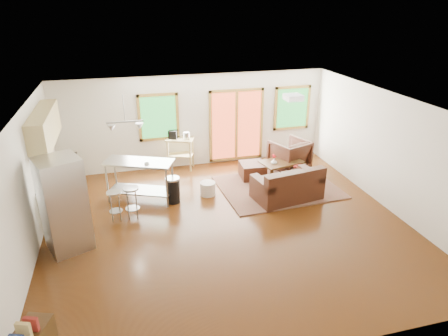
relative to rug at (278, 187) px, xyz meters
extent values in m
cube|color=#331907|center=(-1.73, -1.43, -0.02)|extent=(7.50, 7.00, 0.02)
cube|color=white|center=(-1.73, -1.43, 2.60)|extent=(7.50, 7.00, 0.02)
cube|color=silver|center=(-1.73, 2.08, 1.29)|extent=(7.50, 0.02, 2.60)
cube|color=silver|center=(-5.49, -1.43, 1.29)|extent=(0.02, 7.00, 2.60)
cube|color=silver|center=(2.03, -1.43, 1.29)|extent=(0.02, 7.00, 2.60)
cube|color=silver|center=(-1.73, -4.94, 1.29)|extent=(7.50, 0.02, 2.60)
cube|color=#1A5421|center=(-2.73, 2.03, 1.49)|extent=(0.94, 0.02, 1.14)
cube|color=olive|center=(-2.73, 2.03, 2.10)|extent=(1.10, 0.05, 0.08)
cube|color=olive|center=(-2.73, 2.03, 0.88)|extent=(1.10, 0.05, 0.08)
cube|color=olive|center=(-3.24, 2.03, 1.49)|extent=(0.08, 0.05, 1.30)
cube|color=olive|center=(-2.22, 2.03, 1.49)|extent=(0.08, 0.05, 1.30)
cube|color=#AD3D20|center=(-0.53, 2.03, 1.09)|extent=(1.44, 0.02, 1.94)
cube|color=olive|center=(-0.53, 2.03, 2.10)|extent=(1.60, 0.05, 0.08)
cube|color=olive|center=(-0.53, 2.03, 0.08)|extent=(1.60, 0.05, 0.08)
cube|color=olive|center=(-1.29, 2.03, 1.09)|extent=(0.08, 0.05, 2.10)
cube|color=olive|center=(0.23, 2.03, 1.09)|extent=(0.08, 0.05, 2.10)
cube|color=olive|center=(-0.53, 2.03, 1.09)|extent=(0.08, 0.05, 1.94)
cube|color=#1A5421|center=(1.17, 2.03, 1.49)|extent=(0.94, 0.02, 1.14)
cube|color=olive|center=(1.17, 2.03, 2.10)|extent=(1.10, 0.05, 0.08)
cube|color=olive|center=(1.17, 2.03, 0.88)|extent=(1.10, 0.05, 0.08)
cube|color=olive|center=(0.66, 2.03, 1.49)|extent=(0.08, 0.05, 1.30)
cube|color=olive|center=(1.68, 2.03, 1.49)|extent=(0.08, 0.05, 1.30)
cube|color=#4A5634|center=(0.00, 0.00, 0.00)|extent=(3.01, 2.38, 0.03)
cube|color=black|center=(-0.03, -0.61, 0.20)|extent=(1.69, 1.13, 0.44)
cube|color=black|center=(0.03, -0.94, 0.62)|extent=(1.58, 0.47, 0.40)
cube|color=black|center=(-0.70, -0.72, 0.51)|extent=(0.35, 0.91, 0.17)
cube|color=black|center=(0.64, -0.49, 0.51)|extent=(0.35, 0.91, 0.17)
cube|color=black|center=(-0.38, -0.61, 0.49)|extent=(0.73, 0.67, 0.13)
cube|color=black|center=(0.30, -0.50, 0.49)|extent=(0.73, 0.67, 0.13)
cube|color=#33210E|center=(0.33, 0.63, 0.41)|extent=(1.22, 0.89, 0.04)
cube|color=#33210E|center=(-0.07, 0.30, 0.18)|extent=(0.08, 0.08, 0.40)
cube|color=#33210E|center=(0.84, 0.50, 0.18)|extent=(0.08, 0.08, 0.40)
cube|color=#33210E|center=(-0.17, 0.77, 0.18)|extent=(0.08, 0.08, 0.40)
cube|color=#33210E|center=(0.74, 0.97, 0.18)|extent=(0.08, 0.08, 0.40)
imported|color=black|center=(0.74, 1.07, 0.46)|extent=(1.15, 1.12, 0.94)
cube|color=black|center=(-0.45, 0.74, 0.20)|extent=(0.67, 0.67, 0.42)
cylinder|color=beige|center=(-1.82, 0.07, 0.15)|extent=(0.45, 0.45, 0.33)
imported|color=silver|center=(0.09, 0.56, 0.47)|extent=(0.21, 0.21, 0.17)
sphere|color=red|center=(0.11, 0.59, 0.61)|extent=(0.08, 0.08, 0.06)
sphere|color=red|center=(0.07, 0.54, 0.62)|extent=(0.08, 0.08, 0.06)
sphere|color=red|center=(0.08, 0.60, 0.64)|extent=(0.08, 0.08, 0.06)
imported|color=maroon|center=(0.56, 0.36, 0.53)|extent=(0.22, 0.10, 0.29)
cube|color=tan|center=(-5.18, 0.27, 0.44)|extent=(0.60, 2.20, 0.90)
cube|color=black|center=(-5.18, 0.27, 0.91)|extent=(0.64, 2.24, 0.04)
cube|color=tan|center=(-5.30, 0.27, 1.94)|extent=(0.36, 2.20, 0.70)
cylinder|color=#B7BABC|center=(-5.18, -0.23, 1.02)|extent=(0.12, 0.12, 0.18)
cube|color=black|center=(-5.18, 0.67, 1.03)|extent=(0.22, 0.18, 0.20)
cube|color=#B7BABC|center=(-4.90, -1.43, 0.91)|extent=(0.96, 0.95, 1.85)
cube|color=gray|center=(-4.56, -1.30, 0.91)|extent=(0.28, 0.63, 1.81)
cylinder|color=gray|center=(-4.46, -1.50, 1.07)|extent=(0.03, 0.03, 1.23)
cylinder|color=gray|center=(-4.63, -1.08, 1.07)|extent=(0.03, 0.03, 1.23)
cube|color=#B7BABC|center=(-3.41, 0.20, 0.97)|extent=(1.70, 1.21, 0.04)
cube|color=gray|center=(-3.41, 0.20, 0.25)|extent=(1.57, 1.09, 0.03)
cylinder|color=gray|center=(-4.17, 0.27, 0.47)|extent=(0.06, 0.06, 0.96)
cylinder|color=gray|center=(-2.85, -0.30, 0.47)|extent=(0.06, 0.06, 0.96)
cylinder|color=gray|center=(-3.97, 0.71, 0.47)|extent=(0.06, 0.06, 0.96)
cylinder|color=gray|center=(-2.66, 0.14, 0.47)|extent=(0.06, 0.06, 0.96)
imported|color=white|center=(-3.25, -0.03, 0.99)|extent=(0.14, 0.13, 0.11)
cylinder|color=#B7BABC|center=(-4.01, -0.57, 0.63)|extent=(0.32, 0.32, 0.04)
cylinder|color=gray|center=(-3.93, -0.48, 0.30)|extent=(0.02, 0.02, 0.63)
cylinder|color=gray|center=(-4.10, -0.49, 0.30)|extent=(0.02, 0.02, 0.63)
cylinder|color=gray|center=(-4.09, -0.66, 0.30)|extent=(0.02, 0.02, 0.63)
cylinder|color=gray|center=(-3.92, -0.65, 0.30)|extent=(0.02, 0.02, 0.63)
cylinder|color=gray|center=(-4.01, -0.57, 0.19)|extent=(0.30, 0.30, 0.01)
cylinder|color=#B7BABC|center=(-3.66, -0.57, 0.68)|extent=(0.34, 0.34, 0.04)
cylinder|color=gray|center=(-3.57, -0.48, 0.33)|extent=(0.02, 0.02, 0.68)
cylinder|color=gray|center=(-3.75, -0.48, 0.33)|extent=(0.02, 0.02, 0.68)
cylinder|color=gray|center=(-3.75, -0.66, 0.33)|extent=(0.02, 0.02, 0.68)
cylinder|color=gray|center=(-3.56, -0.66, 0.33)|extent=(0.02, 0.02, 0.68)
cylinder|color=gray|center=(-3.66, -0.57, 0.21)|extent=(0.31, 0.31, 0.01)
cylinder|color=black|center=(-2.69, -0.08, 0.28)|extent=(0.43, 0.43, 0.58)
cylinder|color=#B7BABC|center=(-2.69, -0.08, 0.59)|extent=(0.45, 0.45, 0.05)
cube|color=tan|center=(-2.19, 1.89, 0.86)|extent=(0.86, 0.71, 0.04)
cube|color=tan|center=(-2.19, 1.89, 0.41)|extent=(0.80, 0.66, 0.03)
cube|color=tan|center=(-2.55, 1.83, 0.43)|extent=(0.05, 0.05, 0.88)
cube|color=tan|center=(-1.97, 1.60, 0.43)|extent=(0.05, 0.05, 0.88)
cube|color=tan|center=(-2.42, 2.18, 0.43)|extent=(0.05, 0.05, 0.88)
cube|color=tan|center=(-1.83, 1.96, 0.43)|extent=(0.05, 0.05, 0.88)
cube|color=black|center=(-2.37, 1.96, 0.99)|extent=(0.29, 0.28, 0.23)
cylinder|color=#B7BABC|center=(-2.02, 1.82, 0.97)|extent=(0.22, 0.22, 0.19)
cube|color=tan|center=(-5.03, -4.55, 0.89)|extent=(0.18, 0.11, 0.25)
cube|color=maroon|center=(-4.98, -4.41, 0.86)|extent=(0.18, 0.11, 0.19)
cube|color=white|center=(-0.13, -0.83, 2.52)|extent=(0.35, 0.35, 0.12)
cylinder|color=gray|center=(-3.63, 0.07, 2.29)|extent=(0.02, 0.02, 0.60)
cube|color=gray|center=(-3.63, 0.07, 1.99)|extent=(0.80, 0.04, 0.03)
cone|color=#B7BABC|center=(-3.93, 0.07, 1.87)|extent=(0.18, 0.18, 0.14)
cone|color=#B7BABC|center=(-3.33, 0.07, 1.87)|extent=(0.18, 0.18, 0.14)
camera|label=1|loc=(-3.68, -8.53, 4.45)|focal=32.00mm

